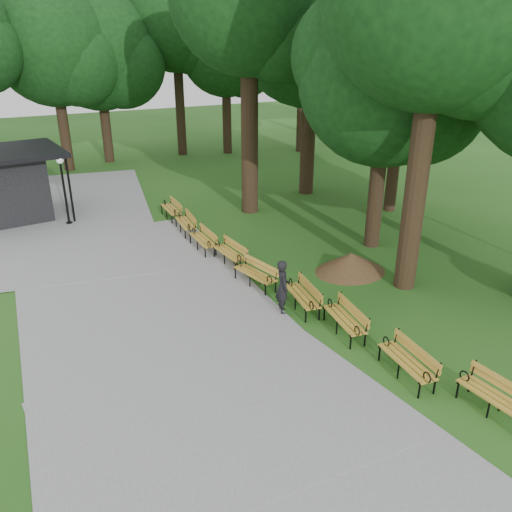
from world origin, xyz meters
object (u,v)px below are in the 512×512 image
lamp_post (62,176)px  bench_0 (496,398)px  lawn_tree_5 (404,69)px  bench_4 (255,274)px  person (283,287)px  dirt_mound (351,262)px  bench_8 (171,209)px  bench_7 (185,223)px  bench_5 (229,253)px  bench_1 (407,362)px  bench_3 (302,296)px  bench_2 (344,319)px  lawn_tree_4 (312,25)px  lawn_tree_1 (387,78)px  bench_6 (203,240)px

lamp_post → bench_0: bearing=-69.8°
lawn_tree_5 → bench_4: bearing=-155.5°
person → bench_4: bearing=15.1°
dirt_mound → bench_8: 9.47m
bench_7 → person: bearing=7.5°
bench_5 → bench_8: same height
bench_1 → bench_3: same height
lawn_tree_5 → bench_2: bearing=-136.7°
bench_2 → bench_5: size_ratio=1.00×
lamp_post → bench_5: lamp_post is taller
person → bench_4: 2.05m
bench_7 → lawn_tree_4: (7.98, 2.89, 7.93)m
bench_8 → lawn_tree_1: lawn_tree_1 is taller
bench_1 → bench_3: (-0.47, 4.16, 0.00)m
bench_8 → lawn_tree_5: (9.93, -3.68, 6.11)m
bench_0 → lawn_tree_4: (5.80, 17.12, 7.93)m
bench_7 → bench_2: bearing=12.7°
bench_0 → bench_7: 14.40m
bench_2 → lawn_tree_5: lawn_tree_5 is taller
bench_5 → lawn_tree_4: (7.66, 6.82, 7.93)m
bench_5 → lawn_tree_1: bearing=76.8°
bench_1 → lawn_tree_5: (8.61, 10.67, 6.11)m
lamp_post → bench_1: size_ratio=1.63×
bench_3 → lawn_tree_5: lawn_tree_5 is taller
lamp_post → bench_3: (5.24, -11.53, -1.79)m
bench_6 → lawn_tree_1: 9.14m
lamp_post → bench_8: (4.40, -1.34, -1.79)m
bench_0 → bench_6: (-2.24, 12.04, 0.00)m
bench_4 → lawn_tree_5: (9.65, 4.41, 6.11)m
bench_4 → bench_6: size_ratio=1.00×
bench_6 → lawn_tree_1: size_ratio=0.20×
bench_3 → bench_1: bearing=15.1°
bench_0 → bench_2: bearing=-172.5°
bench_1 → bench_8: 14.41m
dirt_mound → bench_6: (-4.00, 4.34, 0.08)m
bench_4 → bench_6: 3.81m
lamp_post → bench_4: lamp_post is taller
dirt_mound → lawn_tree_5: lawn_tree_5 is taller
dirt_mound → lawn_tree_4: (4.04, 9.42, 8.01)m
person → lawn_tree_5: 12.96m
bench_6 → bench_0: bearing=10.7°
lawn_tree_4 → lawn_tree_5: 5.22m
bench_2 → lawn_tree_4: 16.45m
person → bench_0: bearing=-145.8°
bench_3 → lawn_tree_1: size_ratio=0.20×
person → bench_1: bearing=-148.2°
lamp_post → bench_0: lamp_post is taller
lawn_tree_1 → bench_8: bearing=131.8°
person → lawn_tree_5: lawn_tree_5 is taller
bench_1 → bench_4: 6.34m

